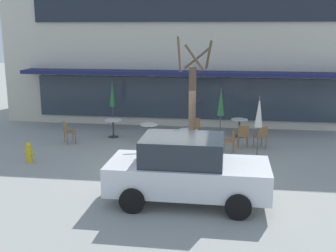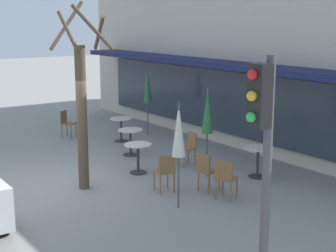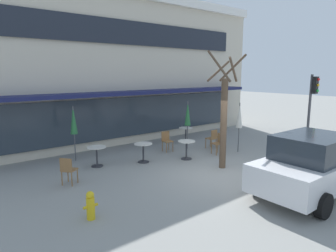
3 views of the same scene
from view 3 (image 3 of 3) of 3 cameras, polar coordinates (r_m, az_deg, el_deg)
ground_plane at (r=10.57m, az=9.92°, el=-9.22°), size 80.00×80.00×0.00m
building_facade at (r=18.12m, az=-14.59°, el=10.48°), size 17.60×9.10×7.38m
cafe_table_near_wall at (r=11.51m, az=-13.43°, el=-5.05°), size 0.70×0.70×0.76m
cafe_table_streetside at (r=12.16m, az=3.53°, el=-3.97°), size 0.70×0.70×0.76m
cafe_table_by_tree at (r=11.76m, az=-4.74°, el=-4.48°), size 0.70×0.70×0.76m
cafe_table_mid_patio at (r=15.08m, az=3.41°, el=-1.22°), size 0.70×0.70×0.76m
patio_umbrella_green_folded at (r=12.26m, az=-17.55°, el=1.00°), size 0.28×0.28×2.20m
patio_umbrella_cream_folded at (r=13.66m, az=3.77°, el=2.33°), size 0.28×0.28×2.20m
patio_umbrella_corner_open at (r=13.41m, az=13.45°, el=1.93°), size 0.28×0.28×2.20m
cafe_chair_0 at (r=13.10m, az=9.63°, el=-3.03°), size 0.46×0.46×0.89m
cafe_chair_1 at (r=9.89m, az=-18.52°, el=-7.74°), size 0.56×0.56×0.89m
cafe_chair_2 at (r=13.97m, az=8.45°, el=-2.18°), size 0.42×0.42×0.89m
cafe_chair_3 at (r=13.36m, az=-0.26°, el=-2.63°), size 0.44×0.44×0.89m
cafe_chair_4 at (r=14.44m, az=10.34°, el=-1.83°), size 0.53×0.53×0.89m
parked_sedan at (r=9.58m, az=25.94°, el=-6.61°), size 4.22×2.05×1.76m
street_tree at (r=10.99m, az=10.59°, el=1.82°), size 1.21×1.19×4.24m
traffic_light_pole at (r=15.76m, az=25.79°, el=4.83°), size 0.26×0.44×3.40m
fire_hydrant at (r=7.61m, az=-14.54°, el=-14.40°), size 0.36×0.20×0.71m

